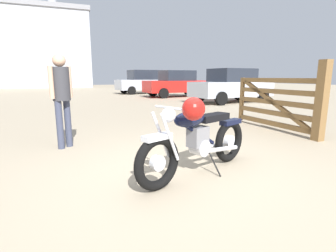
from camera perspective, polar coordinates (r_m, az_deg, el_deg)
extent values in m
plane|color=gray|center=(3.56, 3.11, -9.97)|extent=(80.00, 80.00, 0.00)
torus|color=black|center=(2.89, -2.38, -8.28)|extent=(0.64, 0.32, 0.64)
cylinder|color=silver|center=(2.89, -2.38, -8.28)|extent=(0.20, 0.14, 0.18)
torus|color=black|center=(3.95, 13.53, -3.29)|extent=(0.64, 0.32, 0.64)
cylinder|color=silver|center=(3.95, 13.53, -3.29)|extent=(0.20, 0.14, 0.18)
cube|color=silver|center=(2.80, -2.43, -2.48)|extent=(0.38, 0.25, 0.06)
cube|color=black|center=(3.90, 13.88, 0.89)|extent=(0.42, 0.26, 0.07)
cylinder|color=silver|center=(2.84, 0.49, -2.66)|extent=(0.28, 0.13, 0.58)
cylinder|color=silver|center=(2.94, -1.55, -2.16)|extent=(0.28, 0.13, 0.58)
sphere|color=silver|center=(2.87, 0.12, 2.47)|extent=(0.17, 0.17, 0.17)
cylinder|color=silver|center=(2.92, 1.25, 3.98)|extent=(0.24, 0.59, 0.03)
sphere|color=#B21914|center=(2.72, 5.74, 3.83)|extent=(0.25, 0.25, 0.25)
cylinder|color=black|center=(3.27, 6.24, -1.33)|extent=(0.73, 0.31, 0.47)
ellipsoid|color=black|center=(3.15, 4.95, 1.59)|extent=(0.56, 0.39, 0.20)
cube|color=black|center=(3.51, 9.92, 1.93)|extent=(0.58, 0.37, 0.09)
cube|color=slate|center=(3.32, 6.71, -2.37)|extent=(0.31, 0.26, 0.26)
cylinder|color=silver|center=(3.39, 7.08, -4.73)|extent=(0.28, 0.26, 0.22)
cylinder|color=silver|center=(3.65, 12.08, -5.06)|extent=(0.68, 0.30, 0.14)
cylinder|color=silver|center=(3.76, 9.56, -4.49)|extent=(0.68, 0.30, 0.14)
cylinder|color=black|center=(3.42, 10.30, -8.16)|extent=(0.10, 0.23, 0.33)
cube|color=brown|center=(5.87, 31.17, 4.79)|extent=(0.18, 0.18, 1.60)
cube|color=brown|center=(7.55, 16.22, 5.81)|extent=(0.08, 0.10, 1.20)
cube|color=brown|center=(6.73, 22.41, 0.54)|extent=(0.11, 2.40, 0.11)
cube|color=brown|center=(6.69, 22.57, 2.73)|extent=(0.11, 2.40, 0.11)
cube|color=brown|center=(6.66, 22.73, 4.94)|extent=(0.11, 2.40, 0.11)
cube|color=brown|center=(6.64, 22.90, 7.17)|extent=(0.11, 2.40, 0.11)
cube|color=brown|center=(6.63, 23.07, 9.41)|extent=(0.11, 2.40, 0.11)
cube|color=brown|center=(6.66, 22.72, 4.77)|extent=(0.11, 2.20, 1.08)
cylinder|color=#383D51|center=(4.89, -23.11, 0.17)|extent=(0.12, 0.12, 0.86)
cylinder|color=#383D51|center=(5.00, -21.51, 0.51)|extent=(0.12, 0.12, 0.86)
cylinder|color=#333338|center=(4.88, -22.92, 8.69)|extent=(0.30, 0.30, 0.58)
cylinder|color=tan|center=(4.76, -24.74, 8.87)|extent=(0.08, 0.08, 0.55)
cylinder|color=tan|center=(5.00, -21.24, 9.18)|extent=(0.08, 0.08, 0.55)
sphere|color=tan|center=(4.88, -23.28, 13.38)|extent=(0.22, 0.22, 0.22)
cylinder|color=black|center=(15.32, -1.00, 7.37)|extent=(0.63, 0.22, 0.62)
cylinder|color=black|center=(16.90, -3.46, 7.69)|extent=(0.63, 0.22, 0.62)
cylinder|color=black|center=(16.63, 7.56, 7.56)|extent=(0.63, 0.22, 0.62)
cylinder|color=black|center=(18.09, 4.55, 7.89)|extent=(0.63, 0.22, 0.62)
cube|color=red|center=(16.67, 2.01, 8.90)|extent=(4.26, 1.88, 0.72)
cube|color=#232833|center=(16.66, 2.03, 11.23)|extent=(2.06, 1.64, 0.64)
cylinder|color=black|center=(14.87, 15.60, 6.87)|extent=(0.63, 0.25, 0.62)
cylinder|color=black|center=(13.69, 20.59, 6.25)|extent=(0.63, 0.25, 0.62)
cylinder|color=black|center=(13.16, 7.00, 6.70)|extent=(0.63, 0.25, 0.62)
cylinder|color=black|center=(11.80, 11.84, 6.06)|extent=(0.63, 0.25, 0.62)
cube|color=#ADB2BC|center=(13.31, 14.00, 8.06)|extent=(4.33, 2.06, 0.72)
cube|color=#232833|center=(13.29, 14.14, 10.99)|extent=(2.12, 1.72, 0.64)
cylinder|color=black|center=(18.78, -8.15, 7.90)|extent=(0.62, 0.25, 0.60)
cylinder|color=black|center=(20.31, -9.85, 8.07)|extent=(0.62, 0.25, 0.60)
cylinder|color=black|center=(19.77, -1.59, 8.15)|extent=(0.62, 0.25, 0.60)
cylinder|color=black|center=(21.24, -3.68, 8.33)|extent=(0.62, 0.25, 0.60)
cube|color=#ADB2BC|center=(19.98, -5.80, 9.22)|extent=(4.05, 2.03, 0.76)
cube|color=#232833|center=(20.07, -5.17, 11.35)|extent=(2.54, 1.76, 0.72)
cube|color=#9EA0A8|center=(38.10, -29.99, 14.21)|extent=(16.54, 11.89, 8.73)
cube|color=gray|center=(38.75, -30.69, 20.99)|extent=(16.85, 12.21, 0.50)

